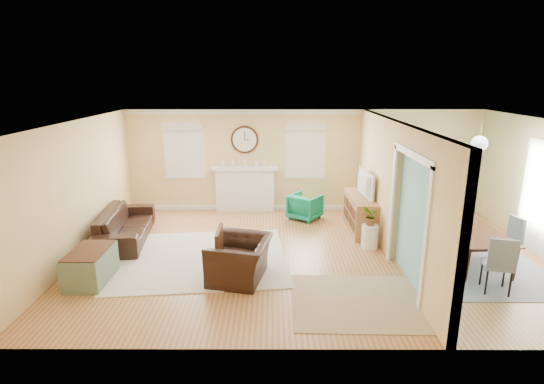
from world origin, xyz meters
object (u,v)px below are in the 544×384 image
object	(u,v)px
sofa	(126,225)
credenza	(361,213)
eames_chair	(240,260)
green_chair	(305,207)
dining_table	(468,246)

from	to	relation	value
sofa	credenza	distance (m)	5.18
eames_chair	green_chair	bearing A→B (deg)	169.01
sofa	credenza	size ratio (longest dim) A/B	1.43
sofa	eames_chair	bearing A→B (deg)	-131.97
sofa	credenza	world-z (taller)	credenza
credenza	dining_table	xyz separation A→B (m)	(1.68, -1.72, -0.08)
sofa	dining_table	distance (m)	6.91
eames_chair	green_chair	world-z (taller)	eames_chair
green_chair	sofa	bearing A→B (deg)	55.14
green_chair	dining_table	world-z (taller)	dining_table
eames_chair	sofa	bearing A→B (deg)	-113.35
eames_chair	credenza	xyz separation A→B (m)	(2.55, 2.44, 0.04)
sofa	green_chair	xyz separation A→B (m)	(3.93, 1.40, -0.02)
green_chair	credenza	bearing A→B (deg)	-177.32
sofa	green_chair	bearing A→B (deg)	-77.23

